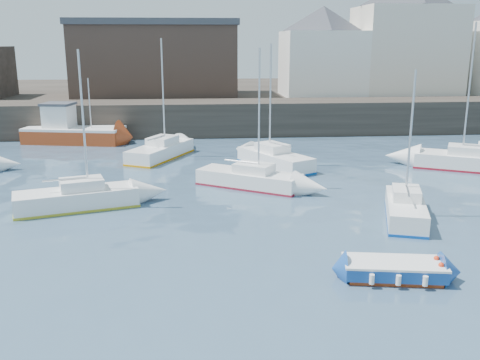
{
  "coord_description": "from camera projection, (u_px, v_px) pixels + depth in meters",
  "views": [
    {
      "loc": [
        -2.21,
        -13.88,
        8.22
      ],
      "look_at": [
        0.0,
        12.0,
        1.5
      ],
      "focal_mm": 40.0,
      "sensor_mm": 36.0,
      "label": 1
    }
  ],
  "objects": [
    {
      "name": "water",
      "position": [
        275.0,
        332.0,
        15.63
      ],
      "size": [
        220.0,
        220.0,
        0.0
      ],
      "primitive_type": "plane",
      "color": "#2D4760",
      "rests_on": "ground"
    },
    {
      "name": "quay_wall",
      "position": [
        219.0,
        118.0,
        49.02
      ],
      "size": [
        90.0,
        5.0,
        3.0
      ],
      "primitive_type": "cube",
      "color": "#28231E",
      "rests_on": "ground"
    },
    {
      "name": "land_strip",
      "position": [
        212.0,
        99.0,
        66.41
      ],
      "size": [
        90.0,
        32.0,
        2.8
      ],
      "primitive_type": "cube",
      "color": "#28231E",
      "rests_on": "ground"
    },
    {
      "name": "bldg_east_a",
      "position": [
        407.0,
        36.0,
        55.59
      ],
      "size": [
        13.36,
        13.36,
        11.8
      ],
      "color": "beige",
      "rests_on": "land_strip"
    },
    {
      "name": "bldg_east_d",
      "position": [
        322.0,
        51.0,
        54.73
      ],
      "size": [
        11.14,
        11.14,
        8.95
      ],
      "color": "white",
      "rests_on": "land_strip"
    },
    {
      "name": "warehouse",
      "position": [
        156.0,
        58.0,
        54.96
      ],
      "size": [
        16.4,
        10.4,
        7.6
      ],
      "color": "#3D2D26",
      "rests_on": "land_strip"
    },
    {
      "name": "blue_dinghy",
      "position": [
        394.0,
        269.0,
        19.02
      ],
      "size": [
        3.75,
        2.14,
        0.68
      ],
      "color": "#9B3816",
      "rests_on": "ground"
    },
    {
      "name": "fishing_boat",
      "position": [
        71.0,
        130.0,
        44.77
      ],
      "size": [
        8.54,
        4.56,
        5.37
      ],
      "color": "#9B3816",
      "rests_on": "ground"
    },
    {
      "name": "sailboat_a",
      "position": [
        77.0,
        198.0,
        27.09
      ],
      "size": [
        6.37,
        3.65,
        7.89
      ],
      "color": "white",
      "rests_on": "ground"
    },
    {
      "name": "sailboat_b",
      "position": [
        250.0,
        178.0,
        31.12
      ],
      "size": [
        6.26,
        4.94,
        7.93
      ],
      "color": "white",
      "rests_on": "ground"
    },
    {
      "name": "sailboat_c",
      "position": [
        405.0,
        208.0,
        25.45
      ],
      "size": [
        3.27,
        5.59,
        7.01
      ],
      "color": "white",
      "rests_on": "ground"
    },
    {
      "name": "sailboat_d",
      "position": [
        473.0,
        161.0,
        35.35
      ],
      "size": [
        7.67,
        5.54,
        9.46
      ],
      "color": "white",
      "rests_on": "ground"
    },
    {
      "name": "sailboat_f",
      "position": [
        275.0,
        159.0,
        36.11
      ],
      "size": [
        4.76,
        6.44,
        8.13
      ],
      "color": "white",
      "rests_on": "ground"
    },
    {
      "name": "sailboat_h",
      "position": [
        161.0,
        150.0,
        38.94
      ],
      "size": [
        4.84,
        6.85,
        8.49
      ],
      "color": "white",
      "rests_on": "ground"
    },
    {
      "name": "buoy_far",
      "position": [
        233.0,
        185.0,
        31.59
      ],
      "size": [
        0.38,
        0.38,
        0.38
      ],
      "primitive_type": "sphere",
      "color": "red",
      "rests_on": "ground"
    }
  ]
}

